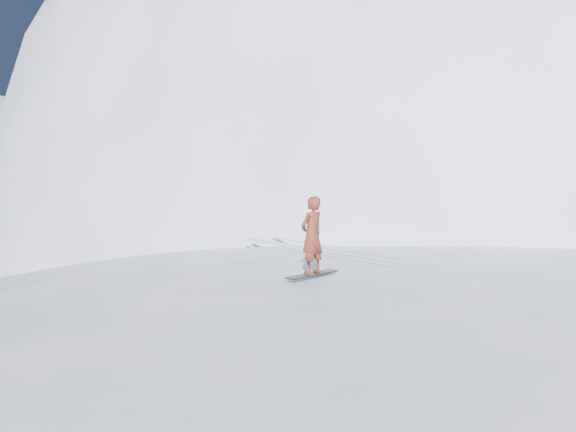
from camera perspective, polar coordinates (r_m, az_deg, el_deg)
name	(u,v)px	position (r m, az deg, el deg)	size (l,w,h in m)	color
ground	(547,417)	(13.18, 22.05, -16.21)	(400.00, 400.00, 0.00)	white
near_ridge	(469,363)	(15.78, 15.81, -12.44)	(36.00, 28.00, 4.80)	white
summit_peak	(455,226)	(46.44, 14.59, -0.87)	(60.00, 56.00, 56.00)	white
peak_shoulder	(364,248)	(34.26, 6.73, -2.82)	(28.00, 24.00, 18.00)	white
wind_bumps	(444,386)	(14.16, 13.72, -14.46)	(16.00, 14.40, 1.00)	white
snowboard	(312,274)	(12.85, 2.13, -5.19)	(1.36, 0.25, 0.02)	black
snowboarder	(312,235)	(12.73, 2.15, -1.72)	(0.56, 0.37, 1.55)	maroon
board_tracks	(326,249)	(16.31, 3.38, -2.96)	(2.00, 5.94, 0.04)	silver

